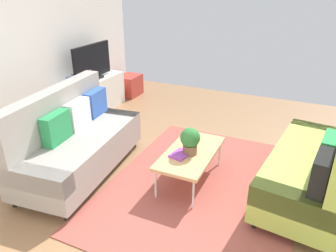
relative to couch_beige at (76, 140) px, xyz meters
The scene contains 14 objects.
ground_plane 1.48m from the couch_beige, 81.83° to the right, with size 7.68×7.68×0.00m, color #936B47.
area_rug 1.72m from the couch_beige, 78.00° to the right, with size 2.90×2.20×0.01m, color #9E4C42.
couch_beige is the anchor object (origin of this frame).
couch_green 2.92m from the couch_beige, 76.76° to the right, with size 1.99×1.07×1.10m.
coffee_table 1.48m from the couch_beige, 74.49° to the right, with size 1.10×0.56×0.42m.
tv_console 2.12m from the couch_beige, 30.41° to the left, with size 1.40×0.44×0.64m, color silver.
tv 2.16m from the couch_beige, 29.94° to the left, with size 1.00×0.20×0.64m.
storage_trunk 3.09m from the couch_beige, 18.36° to the left, with size 0.52×0.40×0.44m, color #B2382D.
potted_plant 1.48m from the couch_beige, 76.68° to the right, with size 0.24×0.24×0.33m.
table_book_0 1.37m from the couch_beige, 79.44° to the right, with size 0.24×0.18×0.03m, color purple.
vase_0 1.70m from the couch_beige, 42.03° to the left, with size 0.10×0.10×0.18m, color #4C72B2.
vase_1 1.82m from the couch_beige, 38.61° to the left, with size 0.13×0.13×0.19m, color #4C72B2.
bottle_0 1.92m from the couch_beige, 32.86° to the left, with size 0.04×0.04×0.23m, color red.
bottle_1 2.00m from the couch_beige, 31.37° to the left, with size 0.06×0.06×0.21m, color purple.
Camera 1 is at (-3.00, -1.21, 2.32)m, focal length 34.15 mm.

